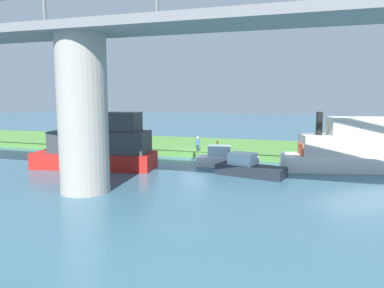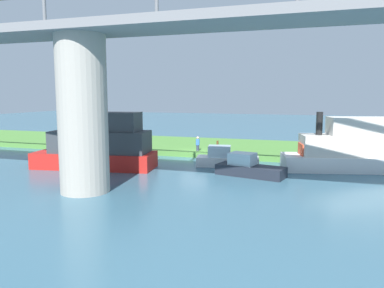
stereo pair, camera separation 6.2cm
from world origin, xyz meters
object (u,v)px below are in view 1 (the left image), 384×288
houseboat_blue (249,168)px  pontoon_yellow (346,149)px  motorboat_red (98,146)px  bridge_pylon (83,115)px  motorboat_white (225,159)px  mooring_post (217,146)px  person_on_bank (198,144)px

houseboat_blue → pontoon_yellow: (-6.88, -4.35, 1.11)m
motorboat_red → bridge_pylon: bearing=116.3°
motorboat_white → pontoon_yellow: 9.51m
motorboat_white → houseboat_blue: (-2.49, 3.13, -0.01)m
bridge_pylon → houseboat_blue: bridge_pylon is taller
mooring_post → motorboat_red: size_ratio=0.09×
motorboat_red → motorboat_white: bearing=-157.1°
mooring_post → motorboat_red: motorboat_red is taller
houseboat_blue → mooring_post: bearing=-61.2°
mooring_post → pontoon_yellow: (-11.41, 3.89, 0.73)m
person_on_bank → houseboat_blue: (-6.30, 7.42, -0.61)m
person_on_bank → motorboat_red: (5.80, 8.35, 0.65)m
pontoon_yellow → motorboat_red: bearing=15.5°
mooring_post → houseboat_blue: (-4.53, 8.24, -0.39)m
motorboat_red → pontoon_yellow: bearing=-164.5°
motorboat_white → houseboat_blue: size_ratio=1.02×
person_on_bank → houseboat_blue: size_ratio=0.26×
houseboat_blue → person_on_bank: bearing=-49.7°
bridge_pylon → motorboat_red: size_ratio=0.93×
motorboat_red → pontoon_yellow: size_ratio=1.07×
person_on_bank → motorboat_white: size_ratio=0.26×
bridge_pylon → houseboat_blue: (-8.74, -7.75, -4.13)m
motorboat_red → houseboat_blue: bearing=-175.6°
mooring_post → houseboat_blue: size_ratio=0.18×
bridge_pylon → pontoon_yellow: bridge_pylon is taller
bridge_pylon → person_on_bank: size_ratio=6.81×
bridge_pylon → mooring_post: bearing=-104.8°
bridge_pylon → pontoon_yellow: 19.99m
bridge_pylon → person_on_bank: bridge_pylon is taller
motorboat_white → pontoon_yellow: size_ratio=0.57×
houseboat_blue → motorboat_white: bearing=-51.5°
bridge_pylon → motorboat_white: (-6.25, -10.88, -4.12)m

